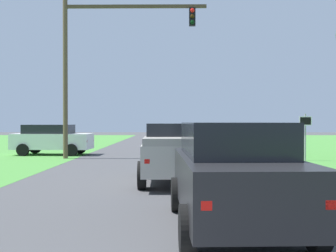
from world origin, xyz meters
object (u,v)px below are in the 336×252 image
at_px(red_suv_near, 233,172).
at_px(traffic_light, 100,52).
at_px(pickup_truck_lead, 175,152).
at_px(crossing_suv_far, 52,139).
at_px(keep_moving_sign, 305,131).

relative_size(red_suv_near, traffic_light, 0.56).
bearing_deg(pickup_truck_lead, crossing_suv_far, 123.11).
xyz_separation_m(keep_moving_sign, crossing_suv_far, (-13.32, 3.47, -0.55)).
height_order(pickup_truck_lead, crossing_suv_far, pickup_truck_lead).
relative_size(traffic_light, crossing_suv_far, 1.90).
bearing_deg(keep_moving_sign, crossing_suv_far, 165.41).
relative_size(red_suv_near, pickup_truck_lead, 0.97).
xyz_separation_m(red_suv_near, crossing_suv_far, (-7.99, 16.28, -0.09)).
height_order(red_suv_near, traffic_light, traffic_light).
distance_m(keep_moving_sign, crossing_suv_far, 13.78).
distance_m(red_suv_near, crossing_suv_far, 18.13).
xyz_separation_m(pickup_truck_lead, crossing_suv_far, (-6.96, 10.67, -0.05)).
distance_m(traffic_light, keep_moving_sign, 10.98).
bearing_deg(crossing_suv_far, pickup_truck_lead, -56.89).
xyz_separation_m(pickup_truck_lead, keep_moving_sign, (6.36, 7.21, 0.51)).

